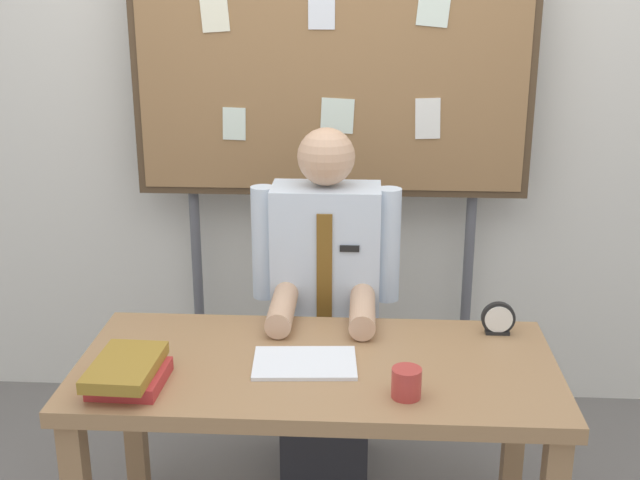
% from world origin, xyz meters
% --- Properties ---
extents(back_wall, '(6.40, 0.08, 2.70)m').
position_xyz_m(back_wall, '(0.00, 1.21, 1.35)').
color(back_wall, silver).
rests_on(back_wall, ground_plane).
extents(desk, '(1.51, 0.71, 0.74)m').
position_xyz_m(desk, '(0.00, 0.00, 0.64)').
color(desk, '#9E754C').
rests_on(desk, ground_plane).
extents(person, '(0.55, 0.56, 1.38)m').
position_xyz_m(person, '(0.00, 0.55, 0.64)').
color(person, '#2D2D33').
rests_on(person, ground_plane).
extents(bulletin_board, '(1.63, 0.09, 2.09)m').
position_xyz_m(bulletin_board, '(0.00, 1.00, 1.53)').
color(bulletin_board, '#4C3823').
rests_on(bulletin_board, ground_plane).
extents(book_stack, '(0.21, 0.30, 0.08)m').
position_xyz_m(book_stack, '(-0.55, -0.18, 0.78)').
color(book_stack, '#B22D2D').
rests_on(book_stack, desk).
extents(open_notebook, '(0.33, 0.24, 0.01)m').
position_xyz_m(open_notebook, '(-0.04, -0.02, 0.74)').
color(open_notebook, white).
rests_on(open_notebook, desk).
extents(desk_clock, '(0.11, 0.04, 0.11)m').
position_xyz_m(desk_clock, '(0.60, 0.25, 0.79)').
color(desk_clock, black).
rests_on(desk_clock, desk).
extents(coffee_mug, '(0.09, 0.09, 0.09)m').
position_xyz_m(coffee_mug, '(0.27, -0.20, 0.78)').
color(coffee_mug, '#B23833').
rests_on(coffee_mug, desk).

